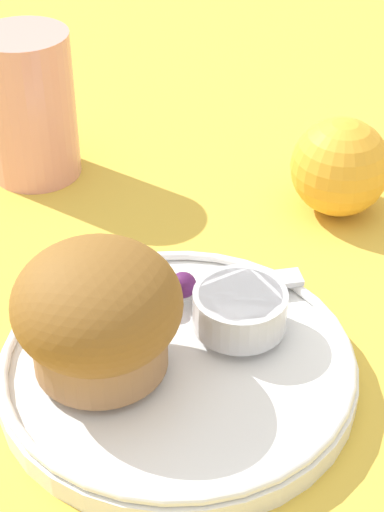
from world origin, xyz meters
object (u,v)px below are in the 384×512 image
juice_glass (30,106)px  muffin (97,309)px  butter_knife (183,291)px  orange_fruit (340,167)px

juice_glass → muffin: bearing=-81.1°
butter_knife → juice_glass: juice_glass is taller
muffin → juice_glass: 0.25m
orange_fruit → juice_glass: 0.24m
muffin → orange_fruit: size_ratio=1.28×
butter_knife → orange_fruit: size_ratio=2.11×
orange_fruit → butter_knife: bearing=-140.1°
orange_fruit → juice_glass: juice_glass is taller
orange_fruit → juice_glass: bearing=158.7°
butter_knife → orange_fruit: orange_fruit is taller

